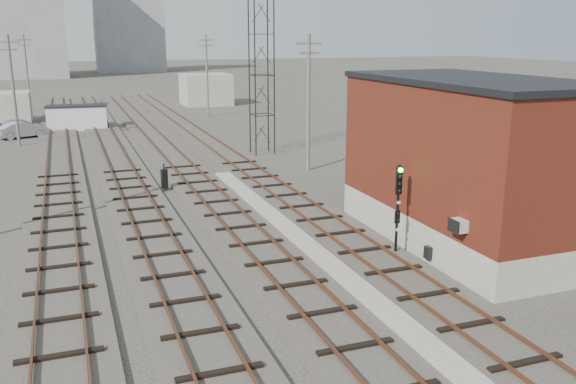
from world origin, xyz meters
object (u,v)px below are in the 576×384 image
car_silver (23,130)px  switch_stand (164,178)px  signal_mast (398,204)px  site_trailer (77,117)px  car_grey (22,126)px

car_silver → switch_stand: bearing=178.7°
signal_mast → switch_stand: bearing=116.5°
switch_stand → site_trailer: site_trailer is taller
car_silver → car_grey: size_ratio=1.03×
site_trailer → car_silver: bearing=-140.4°
car_silver → car_grey: 3.31m
switch_stand → site_trailer: size_ratio=0.26×
signal_mast → site_trailer: 42.98m
signal_mast → car_grey: 44.50m
signal_mast → car_grey: bearing=111.6°
signal_mast → car_silver: size_ratio=0.89×
signal_mast → site_trailer: signal_mast is taller
car_grey → switch_stand: bearing=-166.0°
site_trailer → car_grey: bearing=-174.7°
switch_stand → car_silver: (-8.86, 23.52, 0.01)m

